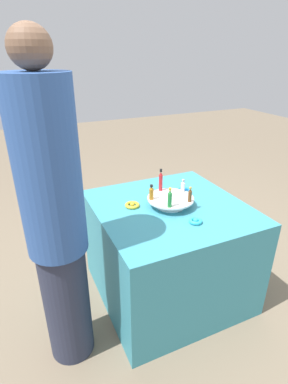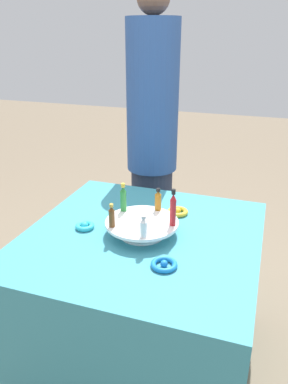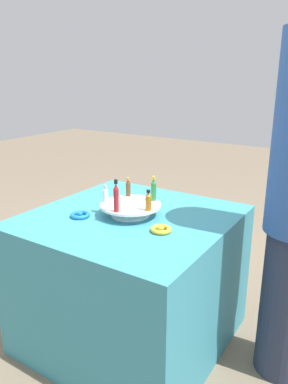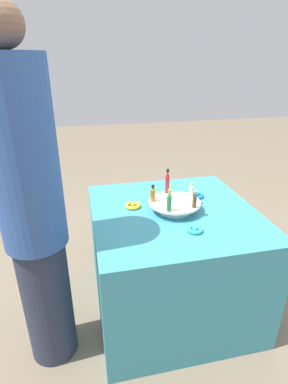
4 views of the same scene
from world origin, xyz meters
name	(u,v)px [view 2 (image 2 of 4)]	position (x,y,z in m)	size (l,w,h in m)	color
ground_plane	(142,360)	(0.00, 0.00, 0.00)	(12.00, 12.00, 0.00)	#756651
party_table	(142,302)	(0.00, 0.00, 0.35)	(0.95, 0.95, 0.70)	teal
display_stand	(142,226)	(0.00, 0.00, 0.74)	(0.30, 0.30, 0.06)	white
bottle_clear	(144,227)	(-0.12, -0.05, 0.80)	(0.03, 0.03, 0.09)	silver
bottle_red	(173,209)	(0.01, -0.13, 0.83)	(0.02, 0.02, 0.15)	#B21E23
bottle_amber	(158,200)	(0.12, -0.03, 0.81)	(0.03, 0.03, 0.10)	#AD6B19
bottle_green	(123,198)	(0.07, 0.11, 0.82)	(0.03, 0.03, 0.12)	#288438
bottle_brown	(112,216)	(-0.08, 0.10, 0.81)	(0.02, 0.02, 0.10)	brown
ribbon_bow_teal	(85,226)	(-0.03, 0.24, 0.71)	(0.08, 0.08, 0.03)	#2DB7CC
ribbon_bow_blue	(164,264)	(-0.20, -0.15, 0.71)	(0.10, 0.10, 0.03)	blue
ribbon_bow_gold	(178,212)	(0.23, -0.09, 0.71)	(0.09, 0.09, 0.03)	gold
person_figure	(152,144)	(0.74, 0.19, 0.86)	(0.29, 0.29, 1.71)	#282D42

